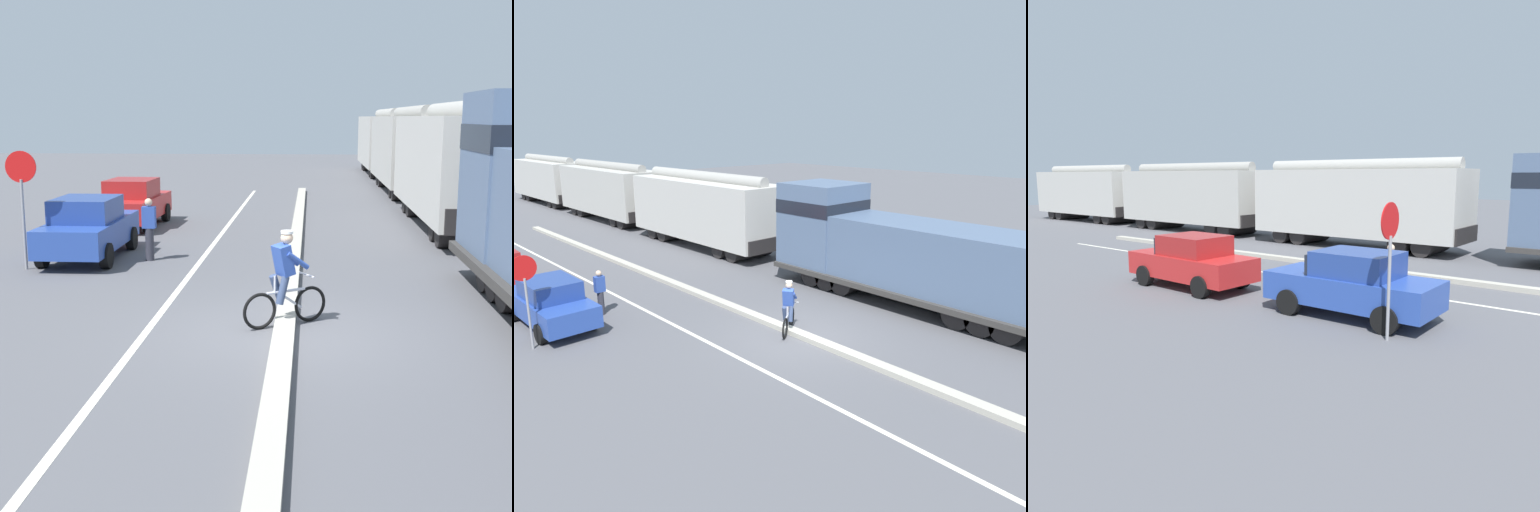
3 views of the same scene
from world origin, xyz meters
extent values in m
plane|color=#56565B|center=(0.00, 0.00, 0.00)|extent=(120.00, 120.00, 0.00)
cube|color=#B2AD9E|center=(0.00, 6.00, 0.08)|extent=(0.36, 36.00, 0.16)
cube|color=silver|center=(-2.40, 6.00, 0.00)|extent=(0.14, 36.00, 0.01)
cube|color=beige|center=(5.25, 12.24, 2.15)|extent=(2.90, 10.40, 3.10)
cylinder|color=#A09E97|center=(5.25, 12.24, 3.88)|extent=(0.60, 9.88, 0.60)
cube|color=black|center=(5.25, 17.49, 0.95)|extent=(2.61, 0.10, 0.70)
cube|color=black|center=(5.25, 6.99, 0.95)|extent=(2.61, 0.10, 0.70)
cylinder|color=black|center=(5.25, 16.01, 0.45)|extent=(2.46, 0.90, 0.90)
cylinder|color=black|center=(5.25, 14.91, 0.45)|extent=(2.46, 0.90, 0.90)
cylinder|color=black|center=(5.25, 9.56, 0.45)|extent=(2.46, 0.90, 0.90)
cylinder|color=black|center=(5.25, 8.46, 0.45)|extent=(2.46, 0.90, 0.90)
cube|color=#B2B0A8|center=(5.25, 23.84, 2.15)|extent=(2.90, 10.40, 3.10)
cylinder|color=#97958F|center=(5.25, 23.84, 3.88)|extent=(0.60, 9.88, 0.60)
cube|color=black|center=(5.25, 29.09, 0.95)|extent=(2.61, 0.10, 0.70)
cube|color=black|center=(5.25, 18.59, 0.95)|extent=(2.61, 0.10, 0.70)
cylinder|color=black|center=(5.25, 27.61, 0.45)|extent=(2.46, 0.90, 0.90)
cylinder|color=black|center=(5.25, 26.51, 0.45)|extent=(2.46, 0.90, 0.90)
cylinder|color=black|center=(5.25, 21.16, 0.45)|extent=(2.46, 0.90, 0.90)
cylinder|color=black|center=(5.25, 20.06, 0.45)|extent=(2.46, 0.90, 0.90)
cube|color=#B7B5AD|center=(5.25, 35.44, 2.15)|extent=(2.90, 10.40, 3.10)
cylinder|color=#9C9A93|center=(5.25, 35.44, 3.88)|extent=(0.60, 9.88, 0.60)
cube|color=black|center=(5.25, 40.69, 0.95)|extent=(2.61, 0.10, 0.70)
cube|color=black|center=(5.25, 30.19, 0.95)|extent=(2.61, 0.10, 0.70)
cylinder|color=black|center=(5.25, 39.21, 0.45)|extent=(2.46, 0.90, 0.90)
cylinder|color=black|center=(5.25, 38.11, 0.45)|extent=(2.46, 0.90, 0.90)
cylinder|color=black|center=(5.25, 32.76, 0.45)|extent=(2.46, 0.90, 0.90)
cylinder|color=black|center=(5.25, 31.66, 0.45)|extent=(2.46, 0.90, 0.90)
cube|color=#28479E|center=(-5.38, 6.25, 0.67)|extent=(1.74, 4.22, 0.70)
cube|color=navy|center=(-5.38, 6.10, 1.32)|extent=(1.52, 1.91, 0.60)
cube|color=#1E232D|center=(-5.39, 7.10, 1.27)|extent=(1.43, 0.13, 0.51)
cylinder|color=black|center=(-6.20, 7.54, 0.32)|extent=(0.23, 0.64, 0.64)
cylinder|color=black|center=(-4.59, 7.56, 0.32)|extent=(0.23, 0.64, 0.64)
cylinder|color=black|center=(-6.18, 4.94, 0.32)|extent=(0.23, 0.64, 0.64)
cylinder|color=black|center=(-4.56, 4.96, 0.32)|extent=(0.23, 0.64, 0.64)
cube|color=red|center=(-5.57, 11.79, 0.67)|extent=(1.80, 4.24, 0.70)
cube|color=maroon|center=(-5.57, 11.64, 1.32)|extent=(1.55, 1.94, 0.60)
cube|color=#1E232D|center=(-5.55, 12.64, 1.27)|extent=(1.43, 0.15, 0.51)
cylinder|color=black|center=(-6.35, 13.11, 0.32)|extent=(0.24, 0.65, 0.64)
cylinder|color=black|center=(-4.73, 13.08, 0.32)|extent=(0.24, 0.65, 0.64)
cylinder|color=black|center=(-6.41, 10.51, 0.32)|extent=(0.24, 0.65, 0.64)
cylinder|color=black|center=(-4.79, 10.47, 0.32)|extent=(0.24, 0.65, 0.64)
torus|color=black|center=(0.43, 0.71, 0.33)|extent=(0.58, 0.41, 0.66)
torus|color=black|center=(-0.44, 0.14, 0.33)|extent=(0.58, 0.41, 0.66)
cylinder|color=silver|center=(0.00, 0.42, 0.63)|extent=(0.69, 0.47, 0.05)
cylinder|color=silver|center=(0.08, 0.48, 0.45)|extent=(0.43, 0.30, 0.36)
cylinder|color=silver|center=(-0.19, 0.30, 0.78)|extent=(0.04, 0.04, 0.30)
cylinder|color=silver|center=(0.37, 0.67, 0.88)|extent=(0.29, 0.42, 0.04)
cylinder|color=#38476B|center=(-0.16, 0.44, 0.68)|extent=(0.33, 0.28, 0.52)
cylinder|color=#38476B|center=(-0.05, 0.27, 0.68)|extent=(0.30, 0.26, 0.52)
cube|color=#2D4CA5|center=(-0.05, 0.40, 1.20)|extent=(0.46, 0.46, 0.57)
sphere|color=beige|center=(0.01, 0.43, 1.59)|extent=(0.22, 0.22, 0.22)
cylinder|color=white|center=(0.01, 0.43, 1.69)|extent=(0.22, 0.22, 0.05)
cylinder|color=#2D4CA5|center=(0.03, 0.64, 1.20)|extent=(0.44, 0.33, 0.36)
cylinder|color=#2D4CA5|center=(0.21, 0.37, 1.20)|extent=(0.44, 0.33, 0.36)
cylinder|color=gray|center=(-6.50, 4.72, 1.10)|extent=(0.07, 0.07, 2.20)
cylinder|color=red|center=(-6.50, 4.74, 2.50)|extent=(0.76, 0.03, 0.76)
cylinder|color=white|center=(-6.50, 4.76, 2.50)|extent=(0.48, 0.02, 0.48)
cylinder|color=#33333D|center=(-3.73, 6.05, 0.42)|extent=(0.22, 0.22, 0.85)
cube|color=#2D4CA5|center=(-3.73, 6.05, 1.13)|extent=(0.34, 0.22, 0.56)
sphere|color=beige|center=(-3.73, 6.05, 1.52)|extent=(0.20, 0.20, 0.20)
camera|label=1|loc=(0.41, -11.87, 3.67)|focal=50.00mm
camera|label=2|loc=(-10.71, -10.18, 6.37)|focal=35.00mm
camera|label=3|loc=(-15.71, 0.25, 3.39)|focal=35.00mm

